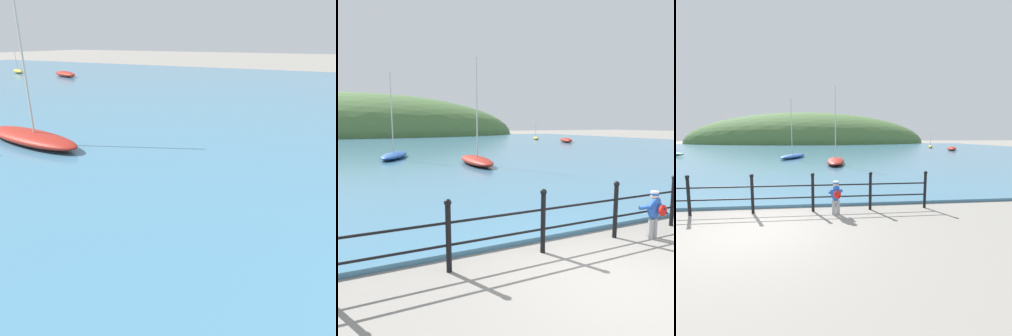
% 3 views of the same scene
% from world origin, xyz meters
% --- Properties ---
extents(boat_far_right, '(1.82, 5.00, 5.84)m').
position_xyz_m(boat_far_right, '(3.10, 13.77, 0.36)').
color(boat_far_right, maroon).
rests_on(boat_far_right, water).
extents(boat_far_left, '(2.71, 4.29, 0.54)m').
position_xyz_m(boat_far_left, '(21.56, 29.89, 0.37)').
color(boat_far_left, maroon).
rests_on(boat_far_left, water).
extents(boat_twin_mast, '(1.47, 2.51, 2.38)m').
position_xyz_m(boat_twin_mast, '(21.74, 37.33, 0.34)').
color(boat_twin_mast, gold).
rests_on(boat_twin_mast, water).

